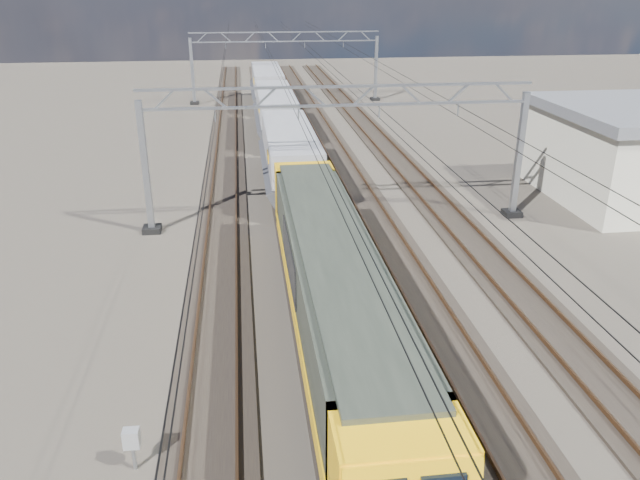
{
  "coord_description": "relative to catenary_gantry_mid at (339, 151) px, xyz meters",
  "views": [
    {
      "loc": [
        -4.73,
        -26.11,
        11.66
      ],
      "look_at": [
        -1.94,
        -3.89,
        2.4
      ],
      "focal_mm": 35.0,
      "sensor_mm": 36.0,
      "label": 1
    }
  ],
  "objects": [
    {
      "name": "ground",
      "position": [
        -0.0,
        -4.0,
        -3.91
      ],
      "size": [
        160.0,
        160.0,
        0.0
      ],
      "primitive_type": "plane",
      "color": "black",
      "rests_on": "ground"
    },
    {
      "name": "track_outer_west",
      "position": [
        -6.0,
        -4.0,
        -3.83
      ],
      "size": [
        2.6,
        140.0,
        0.3
      ],
      "color": "black",
      "rests_on": "ground"
    },
    {
      "name": "track_loco",
      "position": [
        -2.0,
        -4.0,
        -3.83
      ],
      "size": [
        2.6,
        140.0,
        0.3
      ],
      "color": "black",
      "rests_on": "ground"
    },
    {
      "name": "track_inner_east",
      "position": [
        2.0,
        -4.0,
        -3.83
      ],
      "size": [
        2.6,
        140.0,
        0.3
      ],
      "color": "black",
      "rests_on": "ground"
    },
    {
      "name": "track_outer_east",
      "position": [
        6.0,
        -4.0,
        -3.83
      ],
      "size": [
        2.6,
        140.0,
        0.3
      ],
      "color": "black",
      "rests_on": "ground"
    },
    {
      "name": "catenary_gantry_mid",
      "position": [
        0.0,
        0.0,
        0.0
      ],
      "size": [
        19.9,
        0.9,
        7.11
      ],
      "color": "#8F949C",
      "rests_on": "ground"
    },
    {
      "name": "catenary_gantry_far",
      "position": [
        0.0,
        36.0,
        0.0
      ],
      "size": [
        19.9,
        0.9,
        7.11
      ],
      "color": "#8F949C",
      "rests_on": "ground"
    },
    {
      "name": "overhead_wires",
      "position": [
        -0.0,
        4.0,
        1.84
      ],
      "size": [
        12.03,
        140.0,
        0.53
      ],
      "color": "black",
      "rests_on": "ground"
    },
    {
      "name": "locomotive",
      "position": [
        -2.0,
        -11.64,
        -1.58
      ],
      "size": [
        2.76,
        21.1,
        3.62
      ],
      "color": "black",
      "rests_on": "ground"
    },
    {
      "name": "hopper_wagon_lead",
      "position": [
        -2.0,
        6.05,
        -1.67
      ],
      "size": [
        3.38,
        13.0,
        3.25
      ],
      "color": "black",
      "rests_on": "ground"
    },
    {
      "name": "hopper_wagon_mid",
      "position": [
        -2.0,
        20.25,
        -1.67
      ],
      "size": [
        3.38,
        13.0,
        3.25
      ],
      "color": "black",
      "rests_on": "ground"
    },
    {
      "name": "hopper_wagon_third",
      "position": [
        -2.0,
        34.45,
        -1.67
      ],
      "size": [
        3.38,
        13.0,
        3.25
      ],
      "color": "black",
      "rests_on": "ground"
    },
    {
      "name": "trackside_cabinet",
      "position": [
        -7.9,
        -16.95,
        -2.96
      ],
      "size": [
        0.42,
        0.32,
        1.24
      ],
      "rotation": [
        0.0,
        0.0,
        -0.02
      ],
      "color": "#8F949C",
      "rests_on": "ground"
    }
  ]
}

